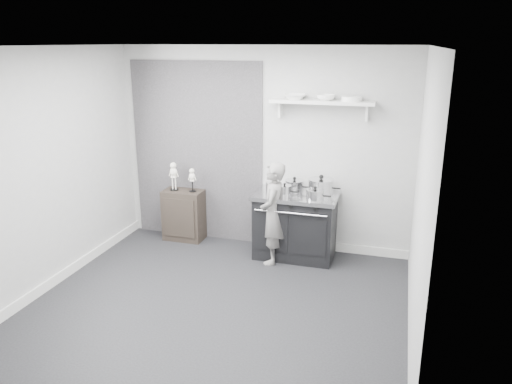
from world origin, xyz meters
TOP-DOWN VIEW (x-y plane):
  - ground at (0.00, 0.00)m, footprint 4.00×4.00m
  - room_shell at (-0.09, 0.15)m, footprint 4.02×3.62m
  - wall_shelf at (0.80, 1.68)m, footprint 1.30×0.26m
  - stove at (0.54, 1.48)m, footprint 1.07×0.67m
  - side_cabinet at (-1.11, 1.61)m, footprint 0.56×0.33m
  - child at (0.30, 1.22)m, footprint 0.35×0.50m
  - pot_front_left at (0.26, 1.41)m, footprint 0.28×0.20m
  - pot_back_left at (0.49, 1.59)m, footprint 0.34×0.25m
  - pot_back_right at (0.85, 1.55)m, footprint 0.41×0.33m
  - pot_front_right at (0.82, 1.29)m, footprint 0.31×0.22m
  - pot_front_center at (0.42, 1.35)m, footprint 0.26×0.18m
  - skeleton_full at (-1.24, 1.61)m, footprint 0.13×0.08m
  - skeleton_torso at (-0.96, 1.61)m, footprint 0.11×0.07m
  - bowl_large at (0.46, 1.67)m, footprint 0.28×0.28m
  - bowl_small at (0.84, 1.67)m, footprint 0.23×0.23m
  - plate_stack at (1.16, 1.67)m, footprint 0.25×0.25m

SIDE VIEW (x-z plane):
  - ground at x=0.00m, z-range 0.00..0.00m
  - side_cabinet at x=-1.11m, z-range 0.00..0.73m
  - stove at x=0.54m, z-range 0.00..0.87m
  - child at x=0.30m, z-range 0.00..1.32m
  - skeleton_torso at x=-0.96m, z-range 0.73..1.11m
  - pot_front_right at x=0.82m, z-range 0.84..1.02m
  - pot_front_center at x=0.42m, z-range 0.85..1.02m
  - pot_front_left at x=0.26m, z-range 0.85..1.03m
  - pot_back_left at x=0.49m, z-range 0.84..1.03m
  - skeleton_full at x=-1.24m, z-range 0.73..1.19m
  - pot_back_right at x=0.85m, z-range 0.83..1.09m
  - room_shell at x=-0.09m, z-range 0.28..2.99m
  - wall_shelf at x=0.80m, z-range 1.89..2.13m
  - plate_stack at x=1.16m, z-range 2.04..2.10m
  - bowl_large at x=0.46m, z-range 2.04..2.11m
  - bowl_small at x=0.84m, z-range 2.04..2.11m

